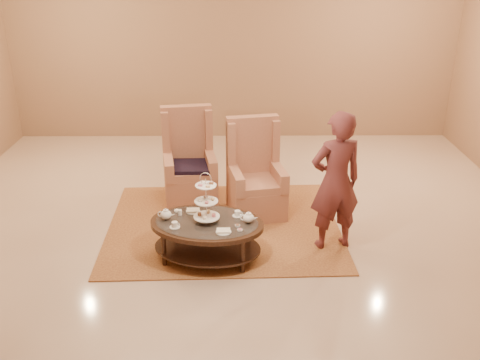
{
  "coord_description": "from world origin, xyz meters",
  "views": [
    {
      "loc": [
        0.04,
        -5.66,
        3.27
      ],
      "look_at": [
        0.09,
        0.2,
        0.73
      ],
      "focal_mm": 40.0,
      "sensor_mm": 36.0,
      "label": 1
    }
  ],
  "objects_px": {
    "armchair_right": "(255,182)",
    "person": "(336,182)",
    "armchair_left": "(189,169)",
    "tea_table": "(207,229)"
  },
  "relations": [
    {
      "from": "armchair_right",
      "to": "tea_table",
      "type": "bearing_deg",
      "value": -126.49
    },
    {
      "from": "tea_table",
      "to": "armchair_left",
      "type": "height_order",
      "value": "armchair_left"
    },
    {
      "from": "tea_table",
      "to": "armchair_left",
      "type": "relative_size",
      "value": 1.09
    },
    {
      "from": "person",
      "to": "armchair_right",
      "type": "bearing_deg",
      "value": -60.83
    },
    {
      "from": "armchair_left",
      "to": "armchair_right",
      "type": "xyz_separation_m",
      "value": [
        0.91,
        -0.43,
        -0.01
      ]
    },
    {
      "from": "armchair_left",
      "to": "person",
      "type": "xyz_separation_m",
      "value": [
        1.79,
        -1.37,
        0.4
      ]
    },
    {
      "from": "armchair_left",
      "to": "person",
      "type": "distance_m",
      "value": 2.29
    },
    {
      "from": "armchair_right",
      "to": "person",
      "type": "height_order",
      "value": "person"
    },
    {
      "from": "armchair_left",
      "to": "tea_table",
      "type": "bearing_deg",
      "value": -88.2
    },
    {
      "from": "armchair_left",
      "to": "armchair_right",
      "type": "bearing_deg",
      "value": -34.89
    }
  ]
}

